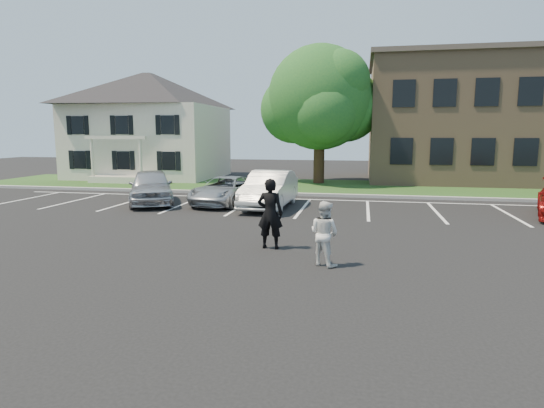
{
  "coord_description": "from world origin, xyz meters",
  "views": [
    {
      "loc": [
        2.5,
        -11.59,
        3.24
      ],
      "look_at": [
        0.0,
        1.0,
        1.25
      ],
      "focal_mm": 30.0,
      "sensor_mm": 36.0,
      "label": 1
    }
  ],
  "objects_px": {
    "man_black_suit": "(270,214)",
    "house": "(150,126)",
    "car_silver_minivan": "(226,190)",
    "tree": "(321,100)",
    "car_white_sedan": "(270,189)",
    "office_building": "(540,120)",
    "car_silver_west": "(151,186)",
    "man_white_shirt": "(324,233)"
  },
  "relations": [
    {
      "from": "tree",
      "to": "man_black_suit",
      "type": "relative_size",
      "value": 4.38
    },
    {
      "from": "house",
      "to": "office_building",
      "type": "bearing_deg",
      "value": 4.28
    },
    {
      "from": "office_building",
      "to": "tree",
      "type": "relative_size",
      "value": 2.55
    },
    {
      "from": "house",
      "to": "car_white_sedan",
      "type": "relative_size",
      "value": 2.1
    },
    {
      "from": "car_white_sedan",
      "to": "tree",
      "type": "bearing_deg",
      "value": 84.47
    },
    {
      "from": "office_building",
      "to": "tree",
      "type": "height_order",
      "value": "tree"
    },
    {
      "from": "man_black_suit",
      "to": "car_white_sedan",
      "type": "relative_size",
      "value": 0.41
    },
    {
      "from": "man_black_suit",
      "to": "car_silver_west",
      "type": "height_order",
      "value": "man_black_suit"
    },
    {
      "from": "office_building",
      "to": "house",
      "type": "bearing_deg",
      "value": -175.72
    },
    {
      "from": "house",
      "to": "car_white_sedan",
      "type": "xyz_separation_m",
      "value": [
        11.51,
        -12.04,
        -3.02
      ]
    },
    {
      "from": "man_white_shirt",
      "to": "car_silver_west",
      "type": "distance_m",
      "value": 12.25
    },
    {
      "from": "house",
      "to": "car_silver_west",
      "type": "height_order",
      "value": "house"
    },
    {
      "from": "house",
      "to": "car_silver_minivan",
      "type": "distance_m",
      "value": 15.11
    },
    {
      "from": "tree",
      "to": "car_silver_minivan",
      "type": "relative_size",
      "value": 1.92
    },
    {
      "from": "tree",
      "to": "man_black_suit",
      "type": "height_order",
      "value": "tree"
    },
    {
      "from": "tree",
      "to": "car_silver_minivan",
      "type": "height_order",
      "value": "tree"
    },
    {
      "from": "house",
      "to": "car_white_sedan",
      "type": "height_order",
      "value": "house"
    },
    {
      "from": "office_building",
      "to": "man_black_suit",
      "type": "height_order",
      "value": "office_building"
    },
    {
      "from": "man_white_shirt",
      "to": "car_white_sedan",
      "type": "xyz_separation_m",
      "value": [
        -3.12,
        8.52,
        -0.0
      ]
    },
    {
      "from": "man_black_suit",
      "to": "house",
      "type": "bearing_deg",
      "value": -55.5
    },
    {
      "from": "car_silver_west",
      "to": "man_white_shirt",
      "type": "bearing_deg",
      "value": -70.15
    },
    {
      "from": "house",
      "to": "car_silver_minivan",
      "type": "relative_size",
      "value": 2.24
    },
    {
      "from": "man_black_suit",
      "to": "car_silver_minivan",
      "type": "bearing_deg",
      "value": -64.11
    },
    {
      "from": "tree",
      "to": "man_black_suit",
      "type": "xyz_separation_m",
      "value": [
        0.16,
        -17.22,
        -4.34
      ]
    },
    {
      "from": "man_black_suit",
      "to": "office_building",
      "type": "bearing_deg",
      "value": -123.09
    },
    {
      "from": "house",
      "to": "car_silver_west",
      "type": "xyz_separation_m",
      "value": [
        5.85,
        -12.02,
        -3.02
      ]
    },
    {
      "from": "office_building",
      "to": "man_black_suit",
      "type": "bearing_deg",
      "value": -123.48
    },
    {
      "from": "man_white_shirt",
      "to": "house",
      "type": "bearing_deg",
      "value": -23.11
    },
    {
      "from": "tree",
      "to": "car_white_sedan",
      "type": "xyz_separation_m",
      "value": [
        -1.32,
        -10.09,
        -4.54
      ]
    },
    {
      "from": "car_silver_minivan",
      "to": "car_white_sedan",
      "type": "relative_size",
      "value": 0.94
    },
    {
      "from": "man_white_shirt",
      "to": "car_silver_west",
      "type": "relative_size",
      "value": 0.34
    },
    {
      "from": "house",
      "to": "man_white_shirt",
      "type": "relative_size",
      "value": 6.38
    },
    {
      "from": "tree",
      "to": "car_silver_west",
      "type": "xyz_separation_m",
      "value": [
        -6.97,
        -10.07,
        -4.54
      ]
    },
    {
      "from": "office_building",
      "to": "car_white_sedan",
      "type": "relative_size",
      "value": 4.57
    },
    {
      "from": "tree",
      "to": "house",
      "type": "bearing_deg",
      "value": 171.35
    },
    {
      "from": "office_building",
      "to": "man_white_shirt",
      "type": "distance_m",
      "value": 25.97
    },
    {
      "from": "house",
      "to": "man_white_shirt",
      "type": "bearing_deg",
      "value": -54.57
    },
    {
      "from": "man_black_suit",
      "to": "car_silver_minivan",
      "type": "relative_size",
      "value": 0.44
    },
    {
      "from": "office_building",
      "to": "car_silver_west",
      "type": "bearing_deg",
      "value": -146.41
    },
    {
      "from": "tree",
      "to": "man_white_shirt",
      "type": "bearing_deg",
      "value": -84.47
    },
    {
      "from": "office_building",
      "to": "car_white_sedan",
      "type": "xyz_separation_m",
      "value": [
        -15.49,
        -14.06,
        -3.35
      ]
    },
    {
      "from": "man_black_suit",
      "to": "man_white_shirt",
      "type": "bearing_deg",
      "value": 140.15
    }
  ]
}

